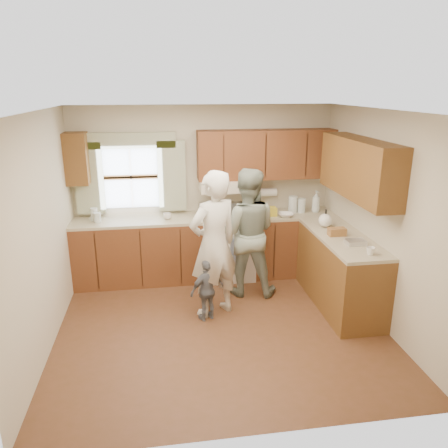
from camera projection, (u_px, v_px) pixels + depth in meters
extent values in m
plane|color=#523219|center=(221.00, 326.00, 5.23)|extent=(3.80, 3.80, 0.00)
plane|color=white|center=(220.00, 111.00, 4.48)|extent=(3.80, 3.80, 0.00)
plane|color=beige|center=(204.00, 191.00, 6.50)|extent=(3.80, 0.00, 3.80)
plane|color=beige|center=(254.00, 299.00, 3.20)|extent=(3.80, 0.00, 3.80)
plane|color=beige|center=(42.00, 235.00, 4.58)|extent=(0.00, 3.50, 3.50)
plane|color=beige|center=(380.00, 219.00, 5.12)|extent=(0.00, 3.50, 3.50)
cube|color=#48210F|center=(139.00, 252.00, 6.32)|extent=(1.82, 0.60, 0.90)
cube|color=#48210F|center=(291.00, 244.00, 6.65)|extent=(1.22, 0.60, 0.90)
cube|color=#43250F|center=(340.00, 272.00, 5.63)|extent=(0.60, 1.65, 0.90)
cube|color=#C0B590|center=(137.00, 221.00, 6.18)|extent=(1.82, 0.60, 0.04)
cube|color=#C0B590|center=(292.00, 214.00, 6.50)|extent=(1.22, 0.60, 0.04)
cube|color=#C0B590|center=(343.00, 238.00, 5.49)|extent=(0.60, 1.65, 0.04)
cube|color=#48210F|center=(266.00, 154.00, 6.31)|extent=(2.00, 0.33, 0.70)
cube|color=#43250F|center=(77.00, 159.00, 5.93)|extent=(0.30, 0.33, 0.70)
cube|color=#43250F|center=(359.00, 168.00, 5.24)|extent=(0.33, 1.65, 0.70)
cube|color=beige|center=(226.00, 185.00, 6.29)|extent=(0.76, 0.45, 0.15)
cube|color=silver|center=(131.00, 177.00, 6.26)|extent=(0.90, 0.03, 0.90)
cube|color=gold|center=(89.00, 179.00, 6.13)|extent=(0.40, 0.05, 1.02)
cube|color=gold|center=(172.00, 176.00, 6.30)|extent=(0.40, 0.05, 1.02)
cube|color=gold|center=(129.00, 141.00, 6.06)|extent=(1.30, 0.05, 0.22)
cylinder|color=white|center=(267.00, 192.00, 6.55)|extent=(0.27, 0.12, 0.12)
imported|color=silver|center=(167.00, 216.00, 6.17)|extent=(0.14, 0.14, 0.09)
imported|color=silver|center=(316.00, 201.00, 6.50)|extent=(0.15, 0.15, 0.32)
imported|color=silver|center=(286.00, 215.00, 6.29)|extent=(0.27, 0.27, 0.05)
imported|color=silver|center=(371.00, 251.00, 4.87)|extent=(0.13, 0.13, 0.09)
cylinder|color=silver|center=(94.00, 214.00, 6.10)|extent=(0.10, 0.10, 0.18)
cylinder|color=silver|center=(97.00, 218.00, 6.03)|extent=(0.10, 0.10, 0.14)
cube|color=olive|center=(260.00, 217.00, 6.26)|extent=(0.24, 0.18, 0.02)
cube|color=gold|center=(269.00, 211.00, 6.35)|extent=(0.22, 0.15, 0.12)
cylinder|color=silver|center=(293.00, 204.00, 6.48)|extent=(0.13, 0.13, 0.25)
cylinder|color=silver|center=(302.00, 205.00, 6.49)|extent=(0.12, 0.12, 0.21)
sphere|color=silver|center=(325.00, 220.00, 5.83)|extent=(0.18, 0.18, 0.18)
cube|color=olive|center=(337.00, 232.00, 5.50)|extent=(0.22, 0.12, 0.10)
cube|color=silver|center=(356.00, 242.00, 5.20)|extent=(0.23, 0.16, 0.05)
cube|color=silver|center=(227.00, 248.00, 6.49)|extent=(0.76, 0.64, 0.90)
cube|color=#B7B7BC|center=(224.00, 208.00, 6.57)|extent=(0.76, 0.10, 0.16)
cylinder|color=#B7B7BC|center=(231.00, 239.00, 6.11)|extent=(0.68, 0.03, 0.03)
cube|color=#5078BA|center=(234.00, 254.00, 6.16)|extent=(0.22, 0.02, 0.42)
cylinder|color=black|center=(214.00, 217.00, 6.44)|extent=(0.18, 0.18, 0.01)
cylinder|color=black|center=(238.00, 215.00, 6.49)|extent=(0.18, 0.18, 0.01)
cylinder|color=black|center=(216.00, 221.00, 6.20)|extent=(0.18, 0.18, 0.01)
cylinder|color=black|center=(241.00, 220.00, 6.25)|extent=(0.18, 0.18, 0.01)
imported|color=beige|center=(214.00, 245.00, 5.26)|extent=(0.79, 0.69, 1.83)
imported|color=#24372C|center=(246.00, 233.00, 5.84)|extent=(0.97, 0.83, 1.74)
imported|color=slate|center=(207.00, 290.00, 5.28)|extent=(0.49, 0.36, 0.78)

